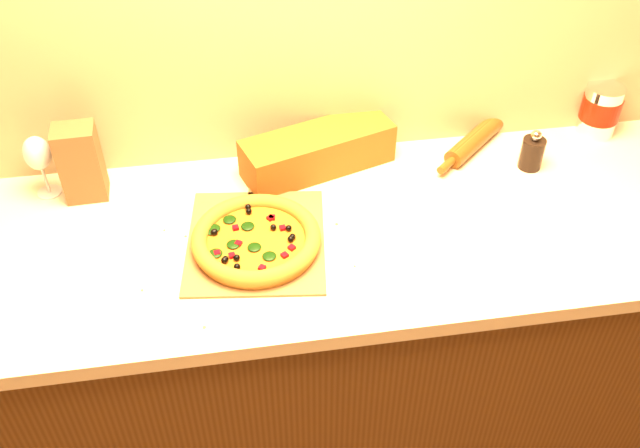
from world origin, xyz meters
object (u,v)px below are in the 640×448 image
at_px(pizza, 256,239).
at_px(dark_jar, 81,171).
at_px(pizza_peel, 256,237).
at_px(rolling_pin, 477,138).
at_px(pepper_grinder, 532,152).
at_px(coffee_canister, 601,109).
at_px(wine_glass, 38,155).

bearing_deg(pizza, dark_jar, 145.67).
height_order(pizza_peel, rolling_pin, rolling_pin).
distance_m(pepper_grinder, rolling_pin, 0.16).
relative_size(rolling_pin, coffee_canister, 2.02).
xyz_separation_m(pepper_grinder, coffee_canister, (0.25, 0.13, 0.03)).
height_order(pizza, pepper_grinder, pepper_grinder).
relative_size(pizza_peel, wine_glass, 2.95).
bearing_deg(pizza, pizza_peel, 87.02).
distance_m(pizza_peel, pepper_grinder, 0.77).
distance_m(pepper_grinder, wine_glass, 1.27).
relative_size(pepper_grinder, coffee_canister, 0.78).
bearing_deg(pizza, wine_glass, 150.67).
height_order(rolling_pin, wine_glass, wine_glass).
height_order(pizza_peel, dark_jar, dark_jar).
xyz_separation_m(pizza, dark_jar, (-0.42, 0.29, 0.03)).
relative_size(pizza, coffee_canister, 2.06).
bearing_deg(dark_jar, pepper_grinder, -4.00).
distance_m(pizza, dark_jar, 0.51).
xyz_separation_m(pizza_peel, rolling_pin, (0.64, 0.28, 0.02)).
bearing_deg(wine_glass, coffee_canister, 1.71).
bearing_deg(rolling_pin, pizza, -153.66).
bearing_deg(coffee_canister, rolling_pin, -177.67).
bearing_deg(rolling_pin, coffee_canister, 2.33).
relative_size(pizza, wine_glass, 1.77).
bearing_deg(dark_jar, coffee_canister, 1.88).
xyz_separation_m(coffee_canister, wine_glass, (-1.51, -0.04, 0.04)).
bearing_deg(pizza_peel, wine_glass, 161.00).
relative_size(pepper_grinder, rolling_pin, 0.39).
relative_size(pizza_peel, coffee_canister, 3.42).
height_order(pizza, dark_jar, dark_jar).
height_order(pizza_peel, pepper_grinder, pepper_grinder).
xyz_separation_m(pepper_grinder, wine_glass, (-1.26, 0.08, 0.07)).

